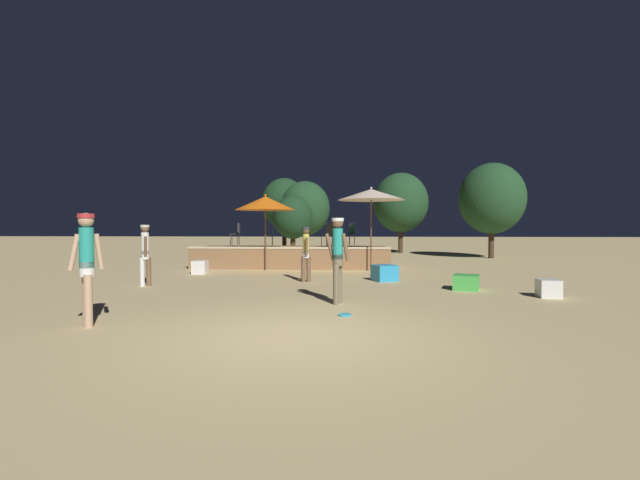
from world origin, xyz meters
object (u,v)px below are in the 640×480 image
(person_2, at_px, (145,252))
(bistro_chair_0, at_px, (271,232))
(background_tree_1, at_px, (401,203))
(person_0, at_px, (338,254))
(background_tree_2, at_px, (293,218))
(patio_umbrella_1, at_px, (371,195))
(background_tree_3, at_px, (492,199))
(bistro_chair_2, at_px, (237,232))
(cube_seat_0, at_px, (200,267))
(person_3, at_px, (87,261))
(cube_seat_3, at_px, (466,282))
(bistro_chair_3, at_px, (328,232))
(background_tree_4, at_px, (305,208))
(background_tree_0, at_px, (284,203))
(cube_seat_1, at_px, (384,273))
(frisbee_disc, at_px, (345,315))
(bistro_chair_1, at_px, (351,232))
(person_1, at_px, (306,252))
(patio_umbrella_0, at_px, (265,203))
(cube_seat_2, at_px, (549,288))

(person_2, xyz_separation_m, bistro_chair_0, (2.42, 6.05, 0.47))
(background_tree_1, bearing_deg, person_0, -101.74)
(background_tree_2, bearing_deg, patio_umbrella_1, -63.32)
(background_tree_3, bearing_deg, bistro_chair_2, -157.84)
(cube_seat_0, height_order, person_3, person_3)
(cube_seat_3, height_order, bistro_chair_2, bistro_chair_2)
(person_0, distance_m, bistro_chair_3, 7.75)
(person_3, bearing_deg, cube_seat_3, 81.85)
(bistro_chair_2, height_order, background_tree_4, background_tree_4)
(person_3, height_order, background_tree_0, background_tree_0)
(cube_seat_1, distance_m, frisbee_disc, 5.21)
(cube_seat_0, bearing_deg, bistro_chair_1, 32.19)
(person_1, height_order, frisbee_disc, person_1)
(cube_seat_3, bearing_deg, bistro_chair_2, 140.47)
(background_tree_0, bearing_deg, background_tree_3, -24.77)
(cube_seat_3, relative_size, bistro_chair_1, 0.89)
(background_tree_4, bearing_deg, person_0, -82.44)
(person_0, distance_m, frisbee_disc, 1.60)
(cube_seat_0, distance_m, background_tree_2, 9.15)
(bistro_chair_2, height_order, background_tree_0, background_tree_0)
(background_tree_0, bearing_deg, person_3, -90.90)
(bistro_chair_2, bearing_deg, patio_umbrella_1, 68.79)
(background_tree_2, bearing_deg, background_tree_3, -4.75)
(patio_umbrella_1, xyz_separation_m, background_tree_4, (-3.30, 9.78, -0.08))
(cube_seat_1, relative_size, person_2, 0.49)
(bistro_chair_3, xyz_separation_m, background_tree_1, (4.06, 9.50, 1.65))
(cube_seat_3, distance_m, background_tree_3, 12.26)
(background_tree_1, bearing_deg, person_2, -120.77)
(cube_seat_1, height_order, background_tree_1, background_tree_1)
(patio_umbrella_0, xyz_separation_m, bistro_chair_1, (3.22, 1.95, -1.08))
(cube_seat_0, height_order, bistro_chair_1, bistro_chair_1)
(person_1, xyz_separation_m, background_tree_2, (-1.66, 10.60, 1.22))
(bistro_chair_1, xyz_separation_m, background_tree_1, (3.16, 8.49, 1.65))
(cube_seat_2, height_order, bistro_chair_3, bistro_chair_3)
(patio_umbrella_0, xyz_separation_m, background_tree_3, (10.45, 6.48, 0.55))
(cube_seat_0, xyz_separation_m, cube_seat_2, (9.67, -4.34, -0.02))
(person_0, height_order, background_tree_4, background_tree_4)
(person_1, bearing_deg, background_tree_3, -142.83)
(background_tree_2, xyz_separation_m, background_tree_3, (10.30, -0.86, 0.94))
(cube_seat_2, xyz_separation_m, cube_seat_3, (-1.56, 1.07, -0.01))
(person_3, distance_m, background_tree_2, 16.49)
(person_0, distance_m, background_tree_0, 18.99)
(cube_seat_1, distance_m, background_tree_3, 11.67)
(person_1, xyz_separation_m, background_tree_1, (4.56, 13.71, 2.17))
(patio_umbrella_1, distance_m, background_tree_3, 9.31)
(cube_seat_2, distance_m, person_1, 6.36)
(patio_umbrella_0, relative_size, cube_seat_2, 5.69)
(cube_seat_2, distance_m, background_tree_0, 19.64)
(cube_seat_2, height_order, background_tree_2, background_tree_2)
(person_1, relative_size, background_tree_1, 0.33)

